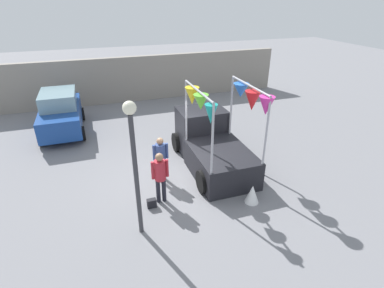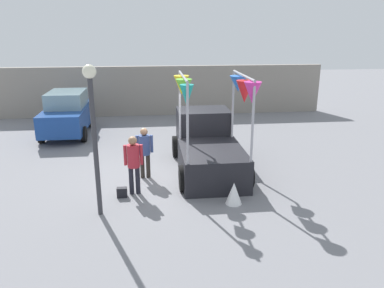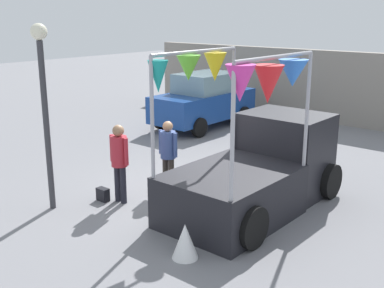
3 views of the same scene
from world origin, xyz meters
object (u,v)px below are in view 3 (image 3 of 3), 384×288
Objects in this scene: vendor_truck at (260,164)px; folded_kite_bundle_white at (185,241)px; person_customer at (119,156)px; street_lamp at (44,91)px; person_vendor at (168,149)px; handbag at (103,194)px; parked_car at (204,100)px.

folded_kite_bundle_white is at bearing -83.62° from vendor_truck.
person_customer is at bearing -142.99° from vendor_truck.
street_lamp is 4.08m from folded_kite_bundle_white.
person_customer is 1.05× the size of person_vendor.
street_lamp is (-0.48, -0.93, 2.30)m from handbag.
street_lamp reaches higher than folded_kite_bundle_white.
person_vendor is at bearing -58.23° from parked_car.
street_lamp is at bearing -116.02° from person_vendor.
vendor_truck is at bearing 36.13° from handbag.
parked_car is (-5.43, 4.88, 0.05)m from vendor_truck.
handbag is at bearing 166.07° from folded_kite_bundle_white.
street_lamp is at bearing -126.42° from person_customer.
parked_car is 6.67× the size of folded_kite_bundle_white.
handbag is at bearing -143.87° from vendor_truck.
vendor_truck is 2.44× the size of person_customer.
vendor_truck is 2.93m from person_customer.
street_lamp is at bearing -137.64° from vendor_truck.
parked_car is 9.53m from folded_kite_bundle_white.
parked_car is 2.49× the size of person_vendor.
folded_kite_bundle_white is (3.47, 0.19, -2.14)m from street_lamp.
street_lamp is at bearing -73.76° from parked_car.
person_customer is 0.45× the size of street_lamp.
parked_car is at bearing 121.77° from person_vendor.
folded_kite_bundle_white is (2.35, -2.12, -0.67)m from person_vendor.
vendor_truck is 1.11× the size of street_lamp.
parked_car is 2.37× the size of person_customer.
person_vendor is 2.96m from street_lamp.
street_lamp is 6.20× the size of folded_kite_bundle_white.
person_customer is at bearing 53.58° from street_lamp.
vendor_truck is at bearing -41.95° from parked_car.
person_customer reaches higher than handbag.
folded_kite_bundle_white is at bearing -52.91° from parked_car.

